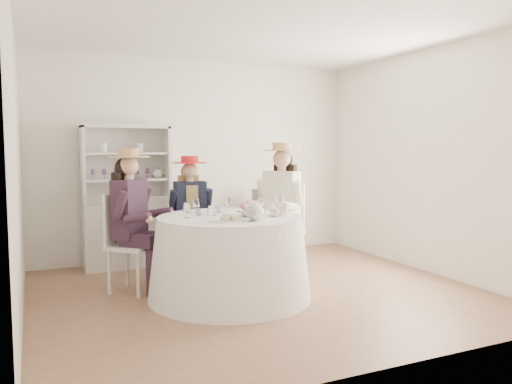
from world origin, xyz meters
name	(u,v)px	position (x,y,z in m)	size (l,w,h in m)	color
ground	(260,293)	(0.00, 0.00, 0.00)	(4.50, 4.50, 0.00)	brown
ceiling	(260,28)	(0.00, 0.00, 2.70)	(4.50, 4.50, 0.00)	white
wall_back	(200,160)	(0.00, 2.00, 1.35)	(4.50, 4.50, 0.00)	white
wall_front	(387,172)	(0.00, -2.00, 1.35)	(4.50, 4.50, 0.00)	white
wall_left	(16,167)	(-2.25, 0.00, 1.35)	(4.50, 4.50, 0.00)	white
wall_right	(429,161)	(2.25, 0.00, 1.35)	(4.50, 4.50, 0.00)	white
tea_table	(230,257)	(-0.34, -0.01, 0.41)	(1.64, 1.64, 0.83)	white
hutch	(127,216)	(-1.05, 1.76, 0.64)	(1.13, 0.56, 1.81)	silver
side_table	(262,232)	(0.78, 1.63, 0.33)	(0.42, 0.42, 0.66)	silver
hatbox	(262,199)	(0.78, 1.63, 0.80)	(0.28, 0.28, 0.28)	black
guest_left	(132,212)	(-1.20, 0.59, 0.85)	(0.64, 0.63, 1.50)	silver
guest_mid	(191,208)	(-0.43, 1.04, 0.80)	(0.51, 0.54, 1.42)	silver
guest_right	(280,201)	(0.53, 0.57, 0.89)	(0.67, 0.64, 1.57)	silver
spare_chair	(155,229)	(-0.75, 1.50, 0.50)	(0.49, 0.49, 0.92)	silver
teacup_a	(199,213)	(-0.61, 0.15, 0.86)	(0.08, 0.08, 0.06)	white
teacup_b	(219,209)	(-0.35, 0.27, 0.87)	(0.08, 0.08, 0.07)	white
teacup_c	(252,210)	(-0.05, 0.10, 0.87)	(0.09, 0.09, 0.07)	white
flower_bowl	(249,213)	(-0.16, -0.09, 0.86)	(0.24, 0.24, 0.06)	white
flower_arrangement	(249,208)	(-0.17, -0.11, 0.91)	(0.18, 0.18, 0.07)	pink
table_teapot	(255,213)	(-0.23, -0.39, 0.90)	(0.23, 0.17, 0.18)	white
sandwich_plate	(230,219)	(-0.46, -0.32, 0.84)	(0.29, 0.29, 0.06)	white
cupcake_stand	(279,208)	(0.13, -0.17, 0.90)	(0.21, 0.21, 0.20)	white
stemware_set	(230,209)	(-0.34, -0.01, 0.90)	(0.92, 0.92, 0.15)	white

